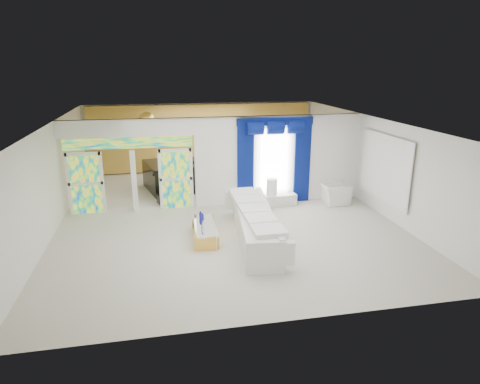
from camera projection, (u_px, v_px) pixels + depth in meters
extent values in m
plane|color=#B7AF9E|center=(224.00, 214.00, 13.48)|extent=(12.00, 12.00, 0.00)
cube|color=white|center=(280.00, 159.00, 14.38)|extent=(5.70, 0.18, 3.00)
cube|color=white|center=(128.00, 128.00, 13.09)|extent=(4.30, 0.18, 0.55)
cube|color=#994C3F|center=(86.00, 183.00, 13.33)|extent=(0.95, 0.04, 2.00)
cube|color=#994C3F|center=(176.00, 179.00, 13.86)|extent=(0.95, 0.04, 2.00)
cube|color=#994C3F|center=(129.00, 143.00, 13.23)|extent=(4.00, 0.05, 0.35)
cube|color=white|center=(274.00, 162.00, 14.26)|extent=(1.00, 0.02, 2.30)
cube|color=#031340|center=(245.00, 165.00, 14.06)|extent=(0.55, 0.10, 2.80)
cube|color=#031340|center=(302.00, 162.00, 14.43)|extent=(0.55, 0.10, 2.80)
cube|color=#031340|center=(275.00, 121.00, 13.82)|extent=(2.60, 0.12, 0.25)
cube|color=white|center=(385.00, 168.00, 13.01)|extent=(0.04, 2.70, 1.90)
cube|color=#AC8129|center=(202.00, 138.00, 18.57)|extent=(9.70, 0.12, 2.90)
cube|color=white|center=(255.00, 225.00, 11.52)|extent=(1.36, 4.30, 0.80)
cube|color=gold|center=(205.00, 232.00, 11.61)|extent=(0.75, 1.77, 0.38)
cube|color=silver|center=(280.00, 200.00, 14.32)|extent=(1.14, 0.44, 0.37)
cylinder|color=silver|center=(272.00, 187.00, 14.12)|extent=(0.36, 0.36, 0.58)
imported|color=white|center=(334.00, 193.00, 14.59)|extent=(0.95, 1.07, 0.67)
cube|color=black|center=(169.00, 176.00, 16.01)|extent=(2.02, 2.38, 1.05)
cube|color=black|center=(171.00, 198.00, 14.62)|extent=(1.02, 0.59, 0.32)
cube|color=tan|center=(85.00, 187.00, 15.18)|extent=(0.53, 0.48, 0.72)
sphere|color=gold|center=(147.00, 120.00, 15.46)|extent=(0.60, 0.60, 0.60)
cylinder|color=navy|center=(201.00, 216.00, 12.01)|extent=(0.08, 0.08, 0.17)
cylinder|color=white|center=(204.00, 226.00, 11.31)|extent=(0.10, 0.10, 0.16)
cylinder|color=#162398|center=(203.00, 220.00, 11.54)|extent=(0.08, 0.08, 0.29)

